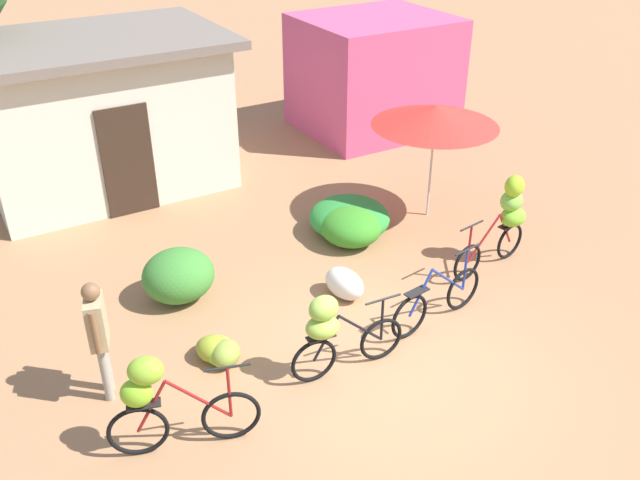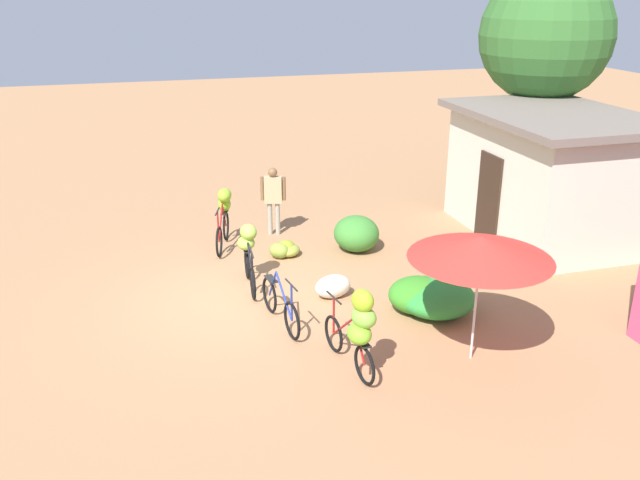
{
  "view_description": "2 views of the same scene",
  "coord_description": "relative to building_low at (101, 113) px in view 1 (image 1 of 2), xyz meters",
  "views": [
    {
      "loc": [
        -4.23,
        -5.4,
        5.78
      ],
      "look_at": [
        -0.18,
        1.49,
        1.2
      ],
      "focal_mm": 38.48,
      "sensor_mm": 36.0,
      "label": 1
    },
    {
      "loc": [
        11.16,
        -1.72,
        5.56
      ],
      "look_at": [
        0.47,
        1.39,
        1.22
      ],
      "focal_mm": 37.61,
      "sensor_mm": 36.0,
      "label": 2
    }
  ],
  "objects": [
    {
      "name": "shop_pink",
      "position": [
        6.21,
        -0.0,
        -0.17
      ],
      "size": [
        3.2,
        2.8,
        2.56
      ],
      "primitive_type": "cube",
      "color": "#C74A76",
      "rests_on": "ground"
    },
    {
      "name": "bicycle_by_shop",
      "position": [
        4.53,
        -6.15,
        -0.59
      ],
      "size": [
        1.62,
        0.47,
        1.47
      ],
      "color": "black",
      "rests_on": "ground"
    },
    {
      "name": "ground_plane",
      "position": [
        1.5,
        -7.38,
        -1.45
      ],
      "size": [
        60.0,
        60.0,
        0.0
      ],
      "primitive_type": "plane",
      "color": "#A3734D"
    },
    {
      "name": "person_vendor",
      "position": [
        -1.72,
        -6.03,
        -0.47
      ],
      "size": [
        0.31,
        0.56,
        1.6
      ],
      "color": "gray",
      "rests_on": "ground"
    },
    {
      "name": "market_umbrella",
      "position": [
        4.53,
        -4.26,
        0.43
      ],
      "size": [
        2.17,
        2.17,
        2.05
      ],
      "color": "beige",
      "rests_on": "ground"
    },
    {
      "name": "produce_sack",
      "position": [
        1.85,
        -5.7,
        -1.23
      ],
      "size": [
        0.54,
        0.76,
        0.44
      ],
      "primitive_type": "ellipsoid",
      "rotation": [
        0.0,
        0.0,
        1.72
      ],
      "color": "silver",
      "rests_on": "ground"
    },
    {
      "name": "banana_pile_on_ground",
      "position": [
        -0.33,
        -6.13,
        -1.29
      ],
      "size": [
        0.67,
        0.85,
        0.33
      ],
      "color": "#909D3B",
      "rests_on": "ground"
    },
    {
      "name": "hedge_bush_front_left",
      "position": [
        -0.26,
        -4.52,
        -1.06
      ],
      "size": [
        1.05,
        0.99,
        0.77
      ],
      "primitive_type": "ellipsoid",
      "color": "#3B8030",
      "rests_on": "ground"
    },
    {
      "name": "building_low",
      "position": [
        0.0,
        0.0,
        0.0
      ],
      "size": [
        4.77,
        3.45,
        2.85
      ],
      "color": "beige",
      "rests_on": "ground"
    },
    {
      "name": "bicycle_center_loaded",
      "position": [
        2.62,
        -6.89,
        -1.09
      ],
      "size": [
        1.71,
        0.3,
        0.99
      ],
      "color": "black",
      "rests_on": "ground"
    },
    {
      "name": "bicycle_near_pile",
      "position": [
        0.79,
        -7.09,
        -0.74
      ],
      "size": [
        1.58,
        0.43,
        1.18
      ],
      "color": "black",
      "rests_on": "ground"
    },
    {
      "name": "hedge_bush_front_right",
      "position": [
        2.79,
        -4.4,
        -1.14
      ],
      "size": [
        1.03,
        1.08,
        0.61
      ],
      "primitive_type": "ellipsoid",
      "color": "#378825",
      "rests_on": "ground"
    },
    {
      "name": "bicycle_leftmost",
      "position": [
        -1.42,
        -7.23,
        -0.72
      ],
      "size": [
        1.61,
        0.61,
        1.27
      ],
      "color": "black",
      "rests_on": "ground"
    },
    {
      "name": "hedge_bush_mid",
      "position": [
        2.95,
        -4.12,
        -1.15
      ],
      "size": [
        1.37,
        1.4,
        0.6
      ],
      "primitive_type": "ellipsoid",
      "color": "#2C8C36",
      "rests_on": "ground"
    }
  ]
}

